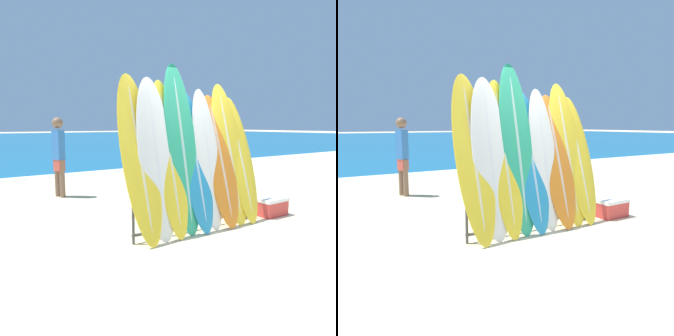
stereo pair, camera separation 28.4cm
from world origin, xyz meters
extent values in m
plane|color=beige|center=(0.00, 0.00, 0.00)|extent=(160.00, 160.00, 0.00)
cube|color=white|center=(0.00, 7.65, 0.01)|extent=(120.00, 0.60, 0.01)
cylinder|color=#47474C|center=(-1.42, 0.76, 0.44)|extent=(0.04, 0.04, 0.87)
cylinder|color=#47474C|center=(0.81, 0.76, 0.44)|extent=(0.04, 0.04, 0.87)
cylinder|color=#47474C|center=(-0.30, 0.76, 0.85)|extent=(2.27, 0.04, 0.04)
cylinder|color=#47474C|center=(-0.30, 0.76, 0.12)|extent=(2.27, 0.04, 0.04)
ellipsoid|color=yellow|center=(-1.26, 0.84, 1.19)|extent=(0.55, 0.81, 2.38)
ellipsoid|color=beige|center=(-1.26, 0.84, 1.19)|extent=(0.10, 0.79, 2.29)
ellipsoid|color=silver|center=(-1.01, 0.80, 1.16)|extent=(0.58, 0.58, 2.33)
ellipsoid|color=silver|center=(-1.01, 0.80, 1.16)|extent=(0.10, 0.56, 2.24)
ellipsoid|color=yellow|center=(-0.78, 0.81, 1.16)|extent=(0.50, 0.69, 2.31)
ellipsoid|color=beige|center=(-0.78, 0.81, 1.16)|extent=(0.09, 0.67, 2.22)
ellipsoid|color=#289E70|center=(-0.54, 0.82, 1.28)|extent=(0.55, 0.62, 2.57)
ellipsoid|color=#9AC3B3|center=(-0.54, 0.82, 1.28)|extent=(0.10, 0.61, 2.47)
ellipsoid|color=teal|center=(-0.31, 0.79, 1.08)|extent=(0.52, 0.69, 2.16)
ellipsoid|color=#98BACC|center=(-0.31, 0.79, 1.08)|extent=(0.09, 0.67, 2.08)
ellipsoid|color=silver|center=(-0.08, 0.78, 1.11)|extent=(0.49, 0.57, 2.21)
ellipsoid|color=silver|center=(-0.08, 0.78, 1.11)|extent=(0.09, 0.56, 2.13)
ellipsoid|color=orange|center=(0.19, 0.79, 1.07)|extent=(0.58, 0.75, 2.14)
ellipsoid|color=beige|center=(0.19, 0.79, 1.07)|extent=(0.10, 0.73, 2.06)
ellipsoid|color=yellow|center=(0.43, 0.82, 1.17)|extent=(0.60, 0.71, 2.34)
ellipsoid|color=beige|center=(0.43, 0.82, 1.17)|extent=(0.11, 0.69, 2.24)
ellipsoid|color=yellow|center=(0.67, 0.79, 1.06)|extent=(0.53, 0.74, 2.12)
ellipsoid|color=beige|center=(0.67, 0.79, 1.06)|extent=(0.10, 0.73, 2.04)
cylinder|color=tan|center=(1.41, 6.41, 0.41)|extent=(0.11, 0.11, 0.82)
cylinder|color=tan|center=(1.57, 6.49, 0.41)|extent=(0.11, 0.11, 0.82)
cube|color=#282D38|center=(1.49, 6.45, 0.70)|extent=(0.27, 0.23, 0.25)
cube|color=#2D333D|center=(1.49, 6.45, 1.14)|extent=(0.29, 0.25, 0.64)
sphere|color=tan|center=(1.49, 6.45, 1.61)|extent=(0.23, 0.23, 0.23)
cylinder|color=#846047|center=(-1.41, 4.46, 0.43)|extent=(0.12, 0.12, 0.86)
cylinder|color=#846047|center=(-1.35, 4.28, 0.43)|extent=(0.12, 0.12, 0.86)
cube|color=#CC4C3D|center=(-1.38, 4.37, 0.73)|extent=(0.22, 0.28, 0.26)
cube|color=#3370BC|center=(-1.38, 4.37, 1.19)|extent=(0.24, 0.30, 0.67)
sphere|color=#846047|center=(-1.38, 4.37, 1.68)|extent=(0.24, 0.24, 0.24)
cylinder|color=#A87A5B|center=(-0.18, 3.02, 0.36)|extent=(0.10, 0.10, 0.72)
cylinder|color=#A87A5B|center=(-0.28, 2.90, 0.36)|extent=(0.10, 0.10, 0.72)
cube|color=gold|center=(-0.23, 2.96, 0.61)|extent=(0.22, 0.24, 0.22)
cube|color=#2D333D|center=(-0.23, 2.96, 1.01)|extent=(0.25, 0.26, 0.57)
sphere|color=#A87A5B|center=(-0.23, 2.96, 1.42)|extent=(0.20, 0.20, 0.20)
cube|color=red|center=(1.36, 0.64, 0.13)|extent=(0.54, 0.31, 0.27)
cube|color=white|center=(1.36, 0.64, 0.29)|extent=(0.56, 0.32, 0.06)
camera|label=1|loc=(-3.45, -3.11, 1.64)|focal=35.00mm
camera|label=2|loc=(-3.21, -3.26, 1.64)|focal=35.00mm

